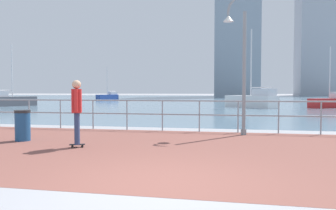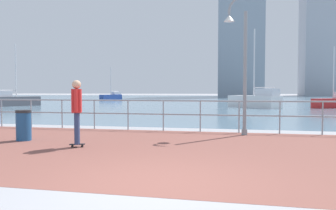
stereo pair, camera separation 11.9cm
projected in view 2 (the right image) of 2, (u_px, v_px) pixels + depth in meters
ground at (225, 102)px, 44.38m from camera, size 220.00×220.00×0.00m
brick_paving at (185, 150)px, 8.24m from camera, size 28.00×7.49×0.01m
harbor_water at (227, 99)px, 55.93m from camera, size 180.00×88.00×0.00m
waterfront_railing at (200, 110)px, 11.87m from camera, size 25.25×0.06×1.17m
lamppost at (240, 58)px, 10.91m from camera, size 0.82×0.36×4.78m
skateboarder at (77, 107)px, 8.57m from camera, size 0.41×0.54×1.80m
trash_bin at (24, 125)px, 9.76m from camera, size 0.46×0.46×0.93m
sailboat_ivory at (255, 100)px, 28.77m from camera, size 4.66×4.60×7.02m
sailboat_white at (112, 96)px, 54.58m from camera, size 2.99×4.02×5.52m
sailboat_red at (334, 102)px, 28.30m from camera, size 3.90×2.99×5.39m
sailboat_navy at (15, 100)px, 31.80m from camera, size 3.50×4.36×6.09m
tower_concrete at (323, 36)px, 95.61m from camera, size 11.91×11.37×37.10m
tower_glass at (241, 22)px, 80.00m from camera, size 10.27×17.67×38.67m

